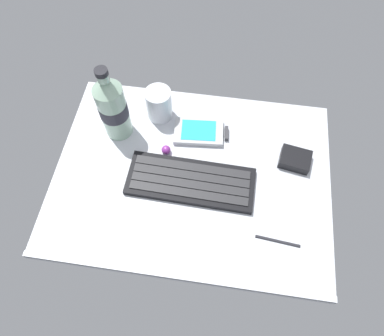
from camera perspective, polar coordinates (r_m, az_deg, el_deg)
The scene contains 8 objects.
ground_plane at distance 81.19cm, azimuth -0.02°, elevation -1.47°, with size 64.00×48.00×2.80cm.
keyboard at distance 78.66cm, azimuth 0.03°, elevation -2.24°, with size 29.27×11.73×1.70cm.
handheld_device at distance 85.59cm, azimuth 1.54°, elevation 5.96°, with size 13.23×8.58×1.50cm.
juice_cup at distance 86.87cm, azimuth -5.45°, elevation 10.34°, with size 6.40×6.40×8.50cm.
water_bottle at distance 81.59cm, azimuth -13.01°, elevation 9.76°, with size 6.73×6.73×20.80cm.
charger_block at distance 84.47cm, azimuth 16.68°, elevation 1.39°, with size 7.00×5.60×2.40cm, color black.
trackball_mouse at distance 82.58cm, azimuth -4.32°, elevation 3.02°, with size 2.20×2.20×2.20cm, color purple.
stylus_pen at distance 76.33cm, azimuth 14.03°, elevation -11.62°, with size 0.70×0.70×9.50cm, color #26262B.
Camera 1 is at (5.23, -36.32, 71.55)cm, focal length 32.21 mm.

